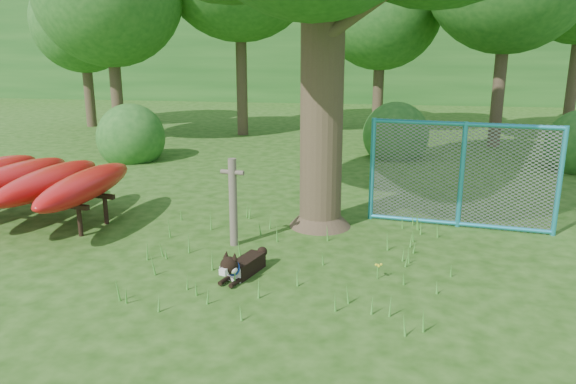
# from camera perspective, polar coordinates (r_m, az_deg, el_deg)

# --- Properties ---
(ground) EXTENTS (80.00, 80.00, 0.00)m
(ground) POSITION_cam_1_polar(r_m,az_deg,el_deg) (7.35, -3.00, -9.94)
(ground) COLOR #1B430D
(ground) RESTS_ON ground
(wooden_post) EXTENTS (0.38, 0.15, 1.39)m
(wooden_post) POSITION_cam_1_polar(r_m,az_deg,el_deg) (8.69, -5.60, -0.82)
(wooden_post) COLOR brown
(wooden_post) RESTS_ON ground
(kayak_rack) EXTENTS (3.13, 3.35, 1.00)m
(kayak_rack) POSITION_cam_1_polar(r_m,az_deg,el_deg) (10.72, -24.70, 1.12)
(kayak_rack) COLOR black
(kayak_rack) RESTS_ON ground
(husky_dog) EXTENTS (0.51, 0.99, 0.46)m
(husky_dog) POSITION_cam_1_polar(r_m,az_deg,el_deg) (7.68, -4.80, -7.50)
(husky_dog) COLOR black
(husky_dog) RESTS_ON ground
(fence_section) EXTENTS (3.09, 0.55, 3.03)m
(fence_section) POSITION_cam_1_polar(r_m,az_deg,el_deg) (9.91, 17.22, 1.64)
(fence_section) COLOR #299FC3
(fence_section) RESTS_ON ground
(wildflower_clump) EXTENTS (0.10, 0.11, 0.22)m
(wildflower_clump) POSITION_cam_1_polar(r_m,az_deg,el_deg) (7.69, 9.12, -7.46)
(wildflower_clump) COLOR #499A32
(wildflower_clump) RESTS_ON ground
(bg_tree_c) EXTENTS (4.00, 4.00, 6.12)m
(bg_tree_c) POSITION_cam_1_polar(r_m,az_deg,el_deg) (19.54, 9.48, 17.91)
(bg_tree_c) COLOR #3D3121
(bg_tree_c) RESTS_ON ground
(bg_tree_f) EXTENTS (3.60, 3.60, 5.55)m
(bg_tree_f) POSITION_cam_1_polar(r_m,az_deg,el_deg) (22.11, -20.14, 15.91)
(bg_tree_f) COLOR #3D3121
(bg_tree_f) RESTS_ON ground
(shrub_left) EXTENTS (1.80, 1.80, 1.80)m
(shrub_left) POSITION_cam_1_polar(r_m,az_deg,el_deg) (15.71, -15.51, 3.19)
(shrub_left) COLOR #205A1D
(shrub_left) RESTS_ON ground
(shrub_mid) EXTENTS (1.80, 1.80, 1.80)m
(shrub_mid) POSITION_cam_1_polar(r_m,az_deg,el_deg) (15.83, 10.77, 3.57)
(shrub_mid) COLOR #205A1D
(shrub_mid) RESTS_ON ground
(wooded_hillside) EXTENTS (80.00, 12.00, 6.00)m
(wooded_hillside) POSITION_cam_1_polar(r_m,az_deg,el_deg) (34.54, 6.60, 14.91)
(wooded_hillside) COLOR #205A1D
(wooded_hillside) RESTS_ON ground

